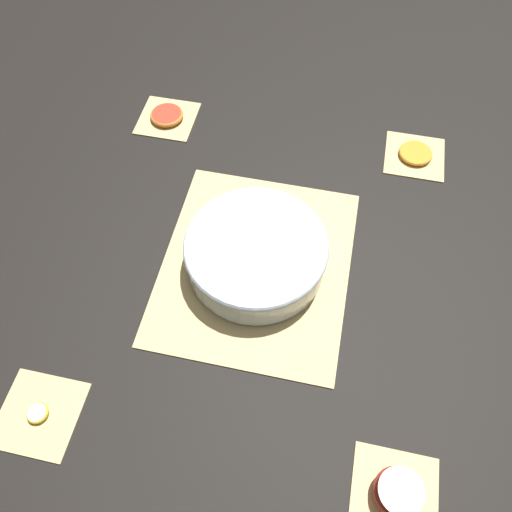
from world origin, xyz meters
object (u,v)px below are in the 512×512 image
(orange_slice_whole, at_px, (416,153))
(banana_coin_single, at_px, (37,413))
(grapefruit_slice, at_px, (167,115))
(fruit_salad_bowl, at_px, (256,253))
(apple_half, at_px, (399,492))

(orange_slice_whole, relative_size, banana_coin_single, 2.07)
(banana_coin_single, height_order, grapefruit_slice, grapefruit_slice)
(orange_slice_whole, distance_m, banana_coin_single, 0.92)
(orange_slice_whole, relative_size, grapefruit_slice, 0.95)
(fruit_salad_bowl, height_order, grapefruit_slice, fruit_salad_bowl)
(apple_half, xyz_separation_m, orange_slice_whole, (-0.71, 0.00, -0.02))
(fruit_salad_bowl, xyz_separation_m, apple_half, (0.35, 0.29, -0.02))
(orange_slice_whole, bearing_deg, grapefruit_slice, -90.00)
(fruit_salad_bowl, distance_m, banana_coin_single, 0.46)
(fruit_salad_bowl, xyz_separation_m, orange_slice_whole, (-0.35, 0.29, -0.04))
(apple_half, relative_size, banana_coin_single, 2.08)
(apple_half, distance_m, banana_coin_single, 0.58)
(fruit_salad_bowl, relative_size, apple_half, 3.60)
(banana_coin_single, bearing_deg, grapefruit_slice, 180.00)
(grapefruit_slice, bearing_deg, apple_half, 39.37)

